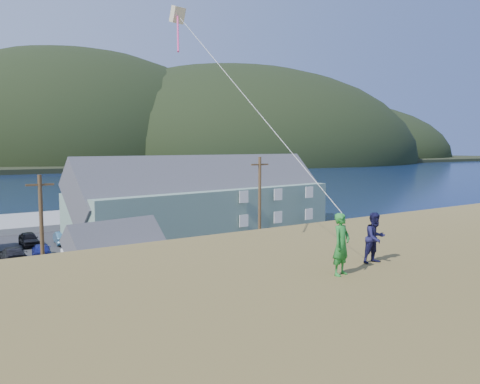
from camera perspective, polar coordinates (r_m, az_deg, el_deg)
name	(u,v)px	position (r m, az deg, el deg)	size (l,w,h in m)	color
ground	(129,313)	(31.81, -13.35, -14.18)	(900.00, 900.00, 0.00)	#0A1638
grass_strip	(141,322)	(30.03, -12.00, -15.26)	(110.00, 8.00, 0.10)	#4C3D19
waterfront_lot	(66,259)	(47.55, -20.40, -7.70)	(72.00, 36.00, 0.12)	#28282B
far_hills	(24,161)	(311.13, -24.79, 3.40)	(760.00, 265.00, 143.00)	black
lodge	(209,198)	(56.91, -3.84, -0.72)	(33.98, 13.13, 11.65)	slate
shed_white	(118,255)	(37.85, -14.63, -7.41)	(8.24, 6.23, 5.94)	white
utility_poles	(79,242)	(31.24, -19.07, -5.84)	(28.03, 0.24, 9.75)	#47331E
kite_flyer_green	(341,244)	(12.86, 12.25, -6.25)	(0.61, 0.40, 1.68)	#227D2C
kite_flyer_navy	(375,238)	(14.45, 16.15, -5.39)	(0.73, 0.57, 1.51)	#18173F
kite_rig	(180,20)	(17.26, -7.38, 20.11)	(1.44, 3.50, 9.23)	beige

